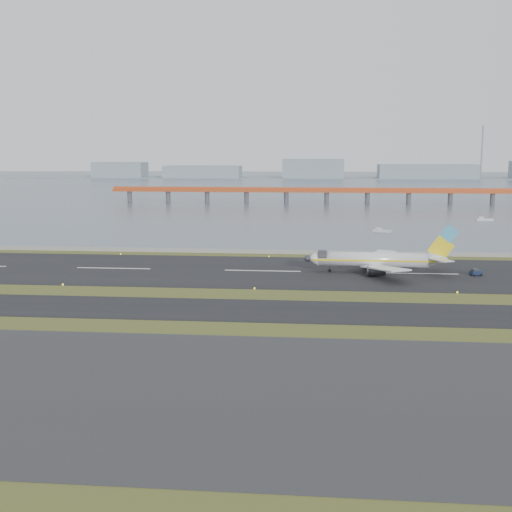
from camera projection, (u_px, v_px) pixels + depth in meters
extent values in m
plane|color=#3B481A|center=(251.00, 297.00, 138.11)|extent=(1000.00, 1000.00, 0.00)
cube|color=#2E2E31|center=(209.00, 390.00, 84.06)|extent=(1000.00, 50.00, 0.10)
cube|color=black|center=(245.00, 310.00, 126.31)|extent=(1000.00, 18.00, 0.10)
cube|color=black|center=(263.00, 271.00, 167.58)|extent=(1000.00, 45.00, 0.10)
cube|color=gray|center=(271.00, 252.00, 196.99)|extent=(1000.00, 2.50, 1.00)
cube|color=#4A586A|center=(301.00, 185.00, 590.10)|extent=(1400.00, 800.00, 1.30)
cube|color=#B5481F|center=(327.00, 191.00, 380.72)|extent=(260.00, 5.00, 1.60)
cube|color=#B5481F|center=(327.00, 189.00, 380.47)|extent=(260.00, 0.40, 1.40)
cylinder|color=#4C4C51|center=(168.00, 198.00, 390.23)|extent=(2.80, 2.80, 7.00)
cylinder|color=#4C4C51|center=(327.00, 199.00, 381.44)|extent=(2.80, 2.80, 7.00)
cylinder|color=#4C4C51|center=(492.00, 200.00, 372.65)|extent=(2.80, 2.80, 7.00)
cube|color=gray|center=(304.00, 178.00, 747.32)|extent=(1400.00, 80.00, 1.00)
cube|color=gray|center=(120.00, 170.00, 766.00)|extent=(60.00, 35.00, 18.00)
cube|color=gray|center=(203.00, 172.00, 757.17)|extent=(90.00, 35.00, 14.00)
cube|color=gray|center=(313.00, 169.00, 744.62)|extent=(70.00, 35.00, 22.00)
cube|color=gray|center=(427.00, 172.00, 733.21)|extent=(110.00, 35.00, 16.00)
cylinder|color=gray|center=(482.00, 152.00, 724.16)|extent=(1.80, 1.80, 60.00)
cylinder|color=white|center=(373.00, 259.00, 164.76)|extent=(28.00, 3.80, 3.80)
cone|color=white|center=(312.00, 259.00, 166.18)|extent=(3.20, 3.80, 3.80)
cone|color=white|center=(437.00, 259.00, 163.22)|extent=(5.00, 3.80, 3.80)
cube|color=yellow|center=(374.00, 261.00, 162.87)|extent=(31.00, 0.06, 0.45)
cube|color=yellow|center=(372.00, 258.00, 166.64)|extent=(31.00, 0.06, 0.45)
cube|color=white|center=(385.00, 268.00, 156.32)|extent=(11.31, 15.89, 1.66)
cube|color=white|center=(378.00, 257.00, 173.02)|extent=(11.31, 15.89, 1.66)
cylinder|color=#333338|center=(377.00, 271.00, 159.12)|extent=(4.20, 2.10, 2.10)
cylinder|color=#333338|center=(373.00, 263.00, 170.91)|extent=(4.20, 2.10, 2.10)
cube|color=yellow|center=(441.00, 248.00, 162.68)|extent=(6.80, 0.35, 6.85)
cube|color=#49A5CE|center=(449.00, 234.00, 161.91)|extent=(4.85, 0.37, 4.90)
cube|color=white|center=(441.00, 260.00, 159.38)|extent=(5.64, 6.80, 0.22)
cube|color=white|center=(436.00, 255.00, 166.85)|extent=(5.64, 6.80, 0.22)
cylinder|color=black|center=(330.00, 270.00, 166.26)|extent=(0.80, 0.28, 0.80)
cylinder|color=black|center=(380.00, 273.00, 162.34)|extent=(1.00, 0.38, 1.00)
cylinder|color=black|center=(377.00, 269.00, 167.85)|extent=(1.00, 0.38, 1.00)
cube|color=#141E38|center=(476.00, 273.00, 161.08)|extent=(3.20, 2.45, 1.06)
cube|color=#333338|center=(475.00, 270.00, 160.88)|extent=(1.61, 1.67, 0.62)
cylinder|color=black|center=(474.00, 275.00, 160.24)|extent=(0.67, 0.46, 0.62)
cylinder|color=black|center=(471.00, 274.00, 161.59)|extent=(0.67, 0.46, 0.62)
cylinder|color=black|center=(481.00, 275.00, 160.72)|extent=(0.67, 0.46, 0.62)
cylinder|color=black|center=(478.00, 274.00, 162.07)|extent=(0.67, 0.46, 0.62)
cube|color=silver|center=(382.00, 231.00, 248.13)|extent=(7.43, 4.85, 0.92)
cube|color=silver|center=(379.00, 229.00, 248.72)|extent=(2.51, 2.29, 0.92)
cube|color=silver|center=(485.00, 220.00, 288.65)|extent=(7.68, 2.69, 0.98)
cube|color=silver|center=(481.00, 218.00, 288.59)|extent=(2.24, 1.82, 0.98)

